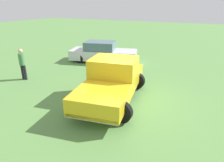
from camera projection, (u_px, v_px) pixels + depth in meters
ground_plane at (123, 98)px, 8.99m from camera, size 80.00×80.00×0.00m
pickup_truck at (113, 79)px, 8.57m from camera, size 2.95×5.19×1.83m
sedan_near at (103, 52)px, 14.44m from camera, size 5.06×2.94×1.45m
person_visitor at (22, 62)px, 10.84m from camera, size 0.34×0.33×1.73m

